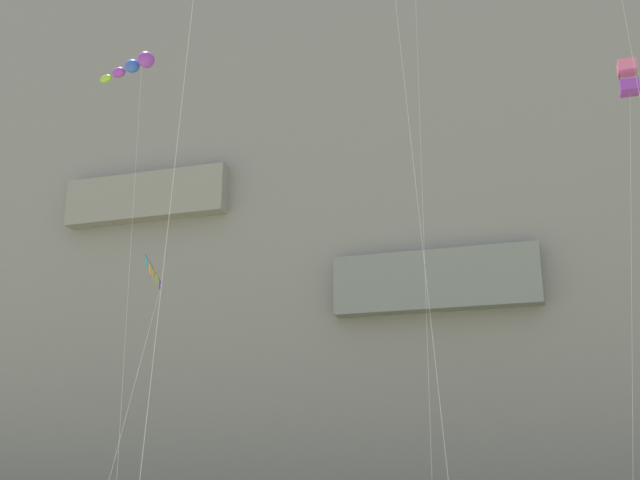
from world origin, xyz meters
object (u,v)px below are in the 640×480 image
(kite_box_upper_mid, at_px, (628,78))
(kite_banner_low_center, at_px, (152,283))
(kite_windsock_mid_right, at_px, (134,66))
(kite_banner_low_right, at_px, (436,20))

(kite_box_upper_mid, relative_size, kite_banner_low_center, 1.93)
(kite_windsock_mid_right, xyz_separation_m, kite_banner_low_center, (0.21, 3.35, -12.01))
(kite_box_upper_mid, xyz_separation_m, kite_banner_low_center, (-27.14, -7.73, -12.75))
(kite_windsock_mid_right, bearing_deg, kite_banner_low_center, 86.33)
(kite_windsock_mid_right, relative_size, kite_banner_low_right, 1.18)
(kite_box_upper_mid, bearing_deg, kite_windsock_mid_right, -157.95)
(kite_windsock_mid_right, height_order, kite_box_upper_mid, kite_box_upper_mid)
(kite_windsock_mid_right, bearing_deg, kite_banner_low_right, -25.56)
(kite_box_upper_mid, height_order, kite_banner_low_center, kite_box_upper_mid)
(kite_box_upper_mid, relative_size, kite_banner_low_right, 1.24)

